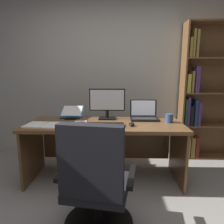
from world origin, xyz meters
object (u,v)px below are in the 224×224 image
Objects in this scene: desk at (105,136)px; open_binder at (45,125)px; coffee_mug at (169,118)px; bookshelf at (205,98)px; monitor at (107,104)px; reading_stand_with_book at (72,112)px; keyboard at (106,125)px; notepad at (80,123)px; computer_mouse at (132,124)px; office_chair at (96,189)px; laptop at (144,115)px; pen at (82,122)px.

desk is 0.74m from open_binder.
open_binder is 1.48m from coffee_mug.
bookshelf is 4.42× the size of monitor.
open_binder is at bearing -113.58° from reading_stand_with_book.
keyboard is 0.33m from notepad.
reading_stand_with_book is at bearing 151.72° from computer_mouse.
office_chair is at bearing -69.23° from reading_stand_with_book.
laptop reaches higher than notepad.
pen is 1.29× the size of coffee_mug.
open_binder is at bearing -149.43° from monitor.
open_binder is at bearing -157.58° from notepad.
office_chair is at bearing -130.41° from coffee_mug.
monitor is 0.81m from coffee_mug.
bookshelf is 2.32m from office_chair.
reading_stand_with_book is 2.68× the size of coffee_mug.
computer_mouse is 0.62m from notepad.
bookshelf is 2.04m from reading_stand_with_book.
coffee_mug is (0.77, -0.18, -0.15)m from monitor.
notepad is (-0.80, -0.26, -0.05)m from laptop.
coffee_mug is (-0.72, -0.71, -0.17)m from bookshelf.
keyboard is at bearing -90.00° from monitor.
keyboard reaches higher than notepad.
coffee_mug is (0.28, -0.18, 0.00)m from laptop.
monitor is at bearing 90.00° from keyboard.
laptop is 3.44× the size of computer_mouse.
desk is 17.51× the size of coffee_mug.
pen is at bearing 115.39° from office_chair.
keyboard is 3.88× the size of coffee_mug.
coffee_mug is (1.09, 0.07, 0.05)m from notepad.
computer_mouse is at bearing 75.23° from office_chair.
notepad is at bearing 26.67° from open_binder.
open_binder is 4.23× the size of coffee_mug.
open_binder is (-0.99, -0.05, -0.01)m from computer_mouse.
office_chair is 4.63× the size of notepad.
coffee_mug is (1.26, -0.24, -0.02)m from reading_stand_with_book.
pen is (-0.29, 0.11, 0.00)m from keyboard.
laptop is at bearing 36.53° from keyboard.
keyboard is at bearing 8.39° from open_binder.
office_chair is 0.84m from keyboard.
desk is 0.37m from notepad.
keyboard is 0.31m from pen.
computer_mouse reaches higher than notepad.
coffee_mug reaches higher than keyboard.
office_chair is (-0.01, -0.97, -0.13)m from desk.
coffee_mug is at bearing -135.76° from bookshelf.
laptop is 0.85× the size of keyboard.
laptop is (0.49, 0.00, -0.15)m from monitor.
desk is at bearing -163.24° from laptop.
monitor is 0.41m from keyboard.
pen is (-0.29, -0.25, -0.19)m from monitor.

